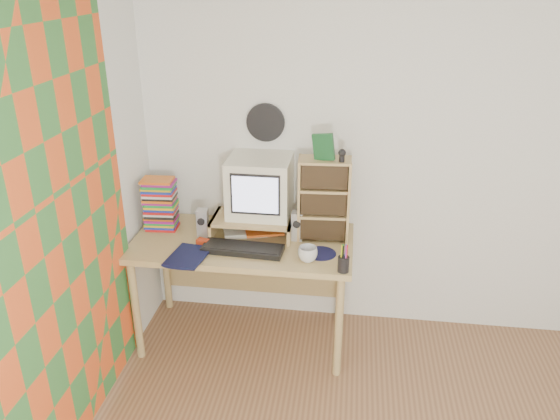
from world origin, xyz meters
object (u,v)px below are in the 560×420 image
(keyboard, at_px, (243,249))
(mug, at_px, (308,254))
(diary, at_px, (172,252))
(desk, at_px, (245,254))
(dvd_stack, at_px, (161,209))
(crt_monitor, at_px, (259,188))
(cd_rack, at_px, (324,200))

(keyboard, bearing_deg, mug, -5.66)
(mug, bearing_deg, diary, -176.17)
(desk, xyz_separation_m, keyboard, (0.03, -0.21, 0.15))
(keyboard, bearing_deg, dvd_stack, 160.95)
(dvd_stack, xyz_separation_m, diary, (0.19, -0.37, -0.12))
(crt_monitor, xyz_separation_m, dvd_stack, (-0.66, -0.04, -0.17))
(dvd_stack, height_order, cd_rack, cd_rack)
(keyboard, height_order, cd_rack, cd_rack)
(desk, height_order, keyboard, keyboard)
(mug, bearing_deg, desk, 147.87)
(diary, bearing_deg, mug, 11.59)
(keyboard, height_order, dvd_stack, dvd_stack)
(mug, bearing_deg, crt_monitor, 133.94)
(cd_rack, bearing_deg, dvd_stack, 176.57)
(desk, relative_size, diary, 5.47)
(cd_rack, distance_m, diary, 0.98)
(keyboard, height_order, mug, mug)
(dvd_stack, relative_size, diary, 1.11)
(desk, distance_m, mug, 0.55)
(cd_rack, height_order, mug, cd_rack)
(dvd_stack, bearing_deg, desk, -7.50)
(dvd_stack, distance_m, mug, 1.06)
(keyboard, bearing_deg, cd_rack, 31.45)
(cd_rack, xyz_separation_m, diary, (-0.88, -0.37, -0.24))
(crt_monitor, relative_size, cd_rack, 0.74)
(cd_rack, height_order, diary, cd_rack)
(dvd_stack, bearing_deg, cd_rack, -3.33)
(crt_monitor, relative_size, mug, 3.43)
(desk, bearing_deg, diary, -139.06)
(desk, relative_size, mug, 12.12)
(desk, bearing_deg, dvd_stack, 175.76)
(crt_monitor, height_order, keyboard, crt_monitor)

